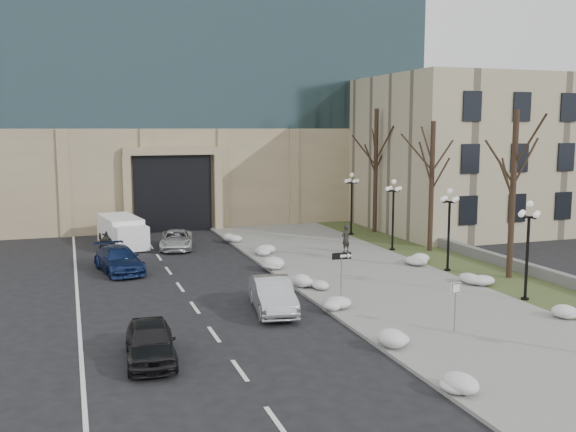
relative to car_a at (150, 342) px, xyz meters
name	(u,v)px	position (x,y,z in m)	size (l,w,h in m)	color
ground	(441,368)	(9.21, -3.87, -0.71)	(160.00, 160.00, 0.00)	black
sidewalk	(358,272)	(12.71, 10.13, -0.65)	(9.00, 40.00, 0.12)	gray
curb	(282,278)	(8.21, 10.13, -0.64)	(0.30, 40.00, 0.14)	gray
grass_strip	(458,264)	(19.21, 10.13, -0.66)	(4.00, 40.00, 0.10)	#3B4B25
stone_wall	(467,251)	(21.21, 12.13, -0.36)	(0.50, 30.00, 0.70)	slate
office_tower	(171,14)	(7.20, 39.71, 17.79)	(40.00, 24.70, 36.00)	tan
classical_building	(488,152)	(31.21, 24.11, 5.29)	(22.00, 18.12, 12.00)	tan
car_a	(150,342)	(0.00, 0.00, 0.00)	(1.67, 4.14, 1.41)	black
car_b	(273,295)	(5.85, 4.38, 0.05)	(1.60, 4.58, 1.51)	#B3B5BB
car_c	(119,260)	(0.05, 14.71, 0.01)	(2.00, 4.92, 1.43)	navy
car_d	(176,240)	(4.21, 20.63, -0.08)	(2.09, 4.53, 1.26)	silver
car_e	(116,236)	(0.46, 23.07, 0.00)	(1.67, 4.15, 1.42)	#2B2B30
pedestrian	(346,238)	(14.28, 15.41, 0.30)	(0.65, 0.43, 1.78)	black
box_truck	(122,232)	(0.90, 23.00, 0.25)	(3.06, 6.48, 1.98)	white
one_way_sign	(345,262)	(9.11, 3.95, 1.39)	(0.94, 0.26, 2.54)	slate
keep_sign	(456,296)	(11.69, -0.89, 0.82)	(0.45, 0.06, 2.07)	slate
snow_clump_a	(463,389)	(8.50, -6.21, -0.41)	(1.10, 1.60, 0.36)	silver
snow_clump_b	(400,341)	(8.82, -1.71, -0.41)	(1.10, 1.60, 0.36)	silver
snow_clump_c	(340,307)	(8.54, 3.11, -0.41)	(1.10, 1.60, 0.36)	silver
snow_clump_d	(309,284)	(8.75, 7.47, -0.41)	(1.10, 1.60, 0.36)	silver
snow_clump_e	(279,267)	(8.56, 11.79, -0.41)	(1.10, 1.60, 0.36)	silver
snow_clump_f	(261,252)	(8.87, 16.34, -0.41)	(1.10, 1.60, 0.36)	silver
snow_clump_g	(233,239)	(8.34, 21.63, -0.41)	(1.10, 1.60, 0.36)	silver
snow_clump_h	(556,311)	(17.03, -0.46, -0.41)	(1.10, 1.60, 0.36)	silver
snow_clump_i	(474,281)	(17.00, 5.36, -0.41)	(1.10, 1.60, 0.36)	silver
snow_clump_j	(419,261)	(16.88, 10.71, -0.41)	(1.10, 1.60, 0.36)	silver
lamppost_a	(528,237)	(17.51, 2.13, 2.37)	(1.18, 1.18, 4.76)	black
lamppost_b	(449,218)	(17.51, 8.63, 2.37)	(1.18, 1.18, 4.76)	black
lamppost_c	(393,205)	(17.51, 15.13, 2.37)	(1.18, 1.18, 4.76)	black
lamppost_d	(352,195)	(17.51, 21.63, 2.37)	(1.18, 1.18, 4.76)	black
tree_near	(514,171)	(19.71, 6.13, 5.12)	(3.20, 3.20, 9.00)	black
tree_mid	(432,168)	(19.71, 14.13, 4.80)	(3.20, 3.20, 8.50)	black
tree_far	(376,153)	(19.71, 22.13, 5.45)	(3.20, 3.20, 9.50)	black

